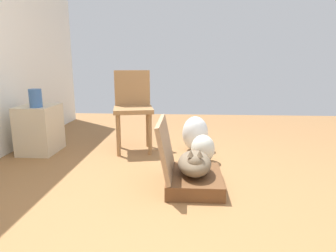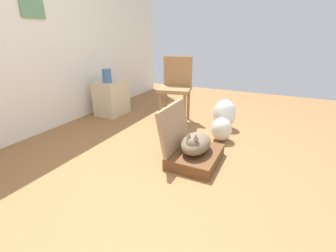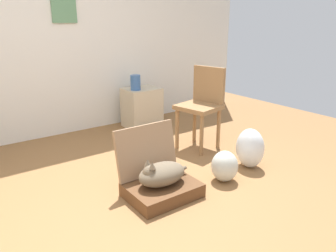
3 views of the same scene
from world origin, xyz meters
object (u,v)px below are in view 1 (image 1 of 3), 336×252
object	(u,v)px
plastic_bag_clear	(195,133)
plastic_bag_white	(203,149)
suitcase_base	(194,180)
cat	(195,163)
side_table	(40,129)
chair	(133,106)
vase_tall	(35,98)

from	to	relation	value
plastic_bag_clear	plastic_bag_white	bearing A→B (deg)	-170.82
suitcase_base	cat	size ratio (longest dim) A/B	1.16
side_table	chair	bearing A→B (deg)	-81.10
plastic_bag_clear	vase_tall	size ratio (longest dim) A/B	2.04
suitcase_base	chair	distance (m)	1.37
cat	side_table	xyz separation A→B (m)	(0.91, 1.80, 0.06)
plastic_bag_white	vase_tall	bearing A→B (deg)	85.90
chair	plastic_bag_white	bearing A→B (deg)	-39.38
suitcase_base	cat	distance (m)	0.16
cat	plastic_bag_white	xyz separation A→B (m)	(0.66, -0.11, -0.07)
suitcase_base	side_table	size ratio (longest dim) A/B	1.08
vase_tall	plastic_bag_white	bearing A→B (deg)	-94.10
plastic_bag_white	plastic_bag_clear	xyz separation A→B (m)	(0.44, 0.07, 0.06)
suitcase_base	plastic_bag_white	xyz separation A→B (m)	(0.65, -0.11, 0.09)
suitcase_base	chair	size ratio (longest dim) A/B	0.63
vase_tall	chair	size ratio (longest dim) A/B	0.21
side_table	cat	bearing A→B (deg)	-117.00
suitcase_base	chair	xyz separation A→B (m)	(1.07, 0.71, 0.48)
plastic_bag_white	side_table	distance (m)	1.92
plastic_bag_white	chair	xyz separation A→B (m)	(0.42, 0.82, 0.39)
side_table	suitcase_base	bearing A→B (deg)	-116.73
side_table	vase_tall	world-z (taller)	vase_tall
suitcase_base	plastic_bag_clear	distance (m)	1.10
cat	vase_tall	world-z (taller)	vase_tall
plastic_bag_white	plastic_bag_clear	distance (m)	0.44
side_table	vase_tall	size ratio (longest dim) A/B	2.73
cat	vase_tall	distance (m)	1.97
plastic_bag_clear	vase_tall	world-z (taller)	vase_tall
side_table	vase_tall	distance (m)	0.40
vase_tall	chair	distance (m)	1.08
cat	side_table	size ratio (longest dim) A/B	0.93
suitcase_base	plastic_bag_clear	bearing A→B (deg)	-1.87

